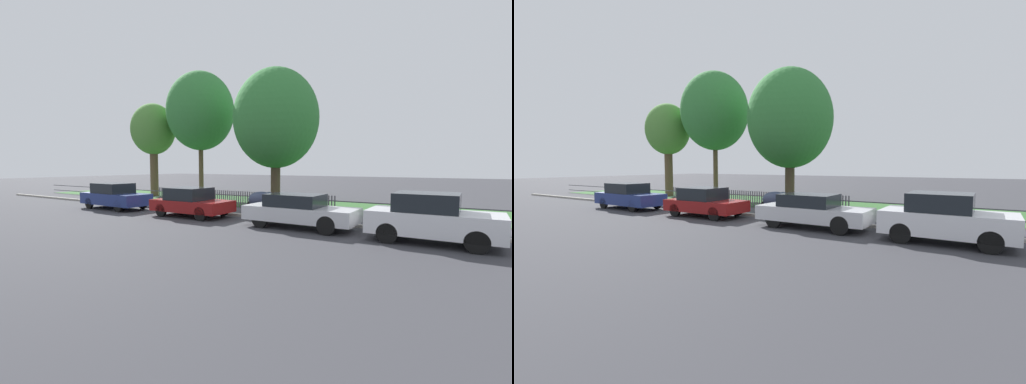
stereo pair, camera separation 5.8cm
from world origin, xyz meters
The scene contains 12 objects.
ground_plane centered at (0.00, 0.00, 0.00)m, with size 120.00×120.00×0.00m, color #38383D.
kerb_stone centered at (0.00, 0.10, 0.06)m, with size 38.54×0.20×0.12m, color #9E998E.
grass_strip centered at (0.00, 6.04, 0.01)m, with size 38.54×6.24×0.01m, color #33602D.
park_fence centered at (0.00, 2.94, 0.47)m, with size 38.54×0.05×0.93m.
parked_car_silver_hatchback centered at (-5.02, -1.21, 0.71)m, with size 4.28×1.78×1.41m.
parked_car_black_saloon centered at (0.48, -1.10, 0.68)m, with size 3.82×1.85×1.35m.
parked_car_navy_estate centered at (6.03, -1.16, 0.68)m, with size 4.28×1.71×1.30m.
parked_car_red_compact centered at (10.56, -1.31, 0.77)m, with size 3.78×1.88×1.55m.
covered_motorcycle centered at (2.71, 1.72, 0.65)m, with size 1.87×0.78×1.07m.
tree_nearest_kerb centered at (-9.44, 5.52, 5.09)m, with size 3.41×3.41×7.15m.
tree_behind_motorcycle centered at (-5.33, 6.33, 6.32)m, with size 4.94×4.94×9.18m.
tree_mid_park centered at (1.32, 5.61, 5.23)m, with size 5.28×5.28×8.30m.
Camera 2 is at (11.53, -12.99, 2.39)m, focal length 24.00 mm.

